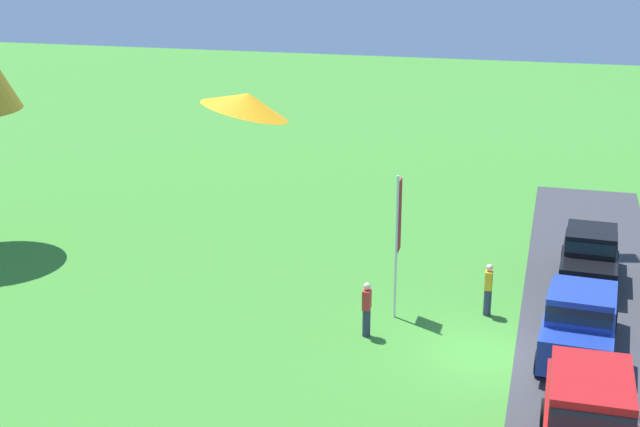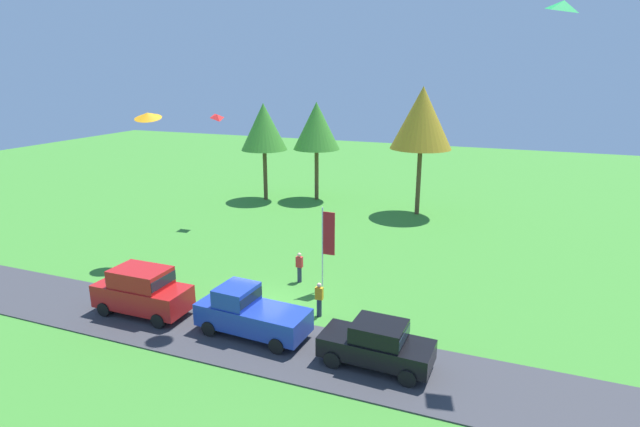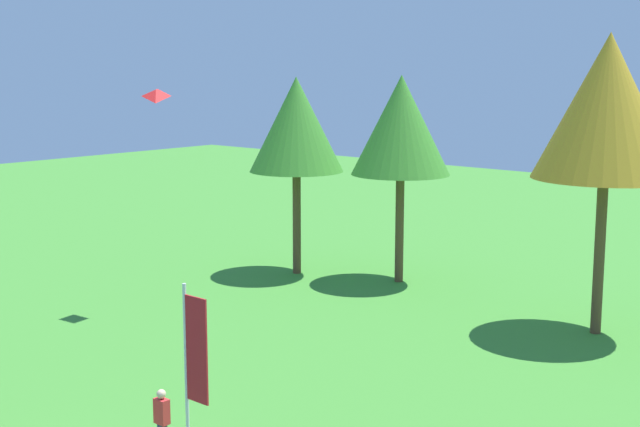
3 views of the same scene
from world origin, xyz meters
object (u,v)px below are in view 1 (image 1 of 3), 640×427
at_px(car_suv_near_entrance, 588,418).
at_px(flag_banner, 398,227).
at_px(person_watching_sky, 367,309).
at_px(person_on_lawn, 488,289).
at_px(car_pickup_mid_row, 580,321).
at_px(car_sedan_by_flagpole, 590,254).
at_px(kite_delta_near_flag, 246,102).

xyz_separation_m(car_suv_near_entrance, flag_banner, (7.22, 5.65, 1.61)).
bearing_deg(car_suv_near_entrance, person_watching_sky, 48.89).
xyz_separation_m(car_suv_near_entrance, person_on_lawn, (7.89, 2.86, -0.42)).
relative_size(car_pickup_mid_row, person_on_lawn, 2.99).
xyz_separation_m(car_sedan_by_flagpole, person_on_lawn, (-3.64, 3.10, -0.16)).
height_order(car_suv_near_entrance, person_on_lawn, car_suv_near_entrance).
height_order(car_pickup_mid_row, person_watching_sky, car_pickup_mid_row).
bearing_deg(car_pickup_mid_row, car_suv_near_entrance, -178.59).
height_order(car_pickup_mid_row, flag_banner, flag_banner).
bearing_deg(person_watching_sky, person_on_lawn, -53.51).
bearing_deg(car_suv_near_entrance, car_sedan_by_flagpole, -1.19).
bearing_deg(car_sedan_by_flagpole, person_watching_sky, 133.48).
relative_size(car_suv_near_entrance, car_sedan_by_flagpole, 1.03).
distance_m(car_sedan_by_flagpole, person_on_lawn, 4.78).
relative_size(car_sedan_by_flagpole, kite_delta_near_flag, 2.89).
bearing_deg(car_pickup_mid_row, flag_banner, 74.13).
relative_size(car_suv_near_entrance, person_on_lawn, 2.69).
bearing_deg(person_on_lawn, car_pickup_mid_row, -129.42).
bearing_deg(car_suv_near_entrance, kite_delta_near_flag, 122.64).
distance_m(person_watching_sky, kite_delta_near_flag, 12.36).
height_order(person_on_lawn, flag_banner, flag_banner).
bearing_deg(person_watching_sky, flag_banner, -17.17).
xyz_separation_m(car_suv_near_entrance, person_watching_sky, (5.41, 6.20, -0.42)).
height_order(car_suv_near_entrance, kite_delta_near_flag, kite_delta_near_flag).
height_order(flag_banner, kite_delta_near_flag, kite_delta_near_flag).
bearing_deg(kite_delta_near_flag, car_pickup_mid_row, -32.63).
distance_m(car_pickup_mid_row, kite_delta_near_flag, 13.87).
relative_size(person_on_lawn, kite_delta_near_flag, 1.10).
relative_size(car_sedan_by_flagpole, person_on_lawn, 2.62).
distance_m(car_suv_near_entrance, flag_banner, 9.30).
bearing_deg(person_on_lawn, car_suv_near_entrance, -160.07).
height_order(car_suv_near_entrance, flag_banner, flag_banner).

